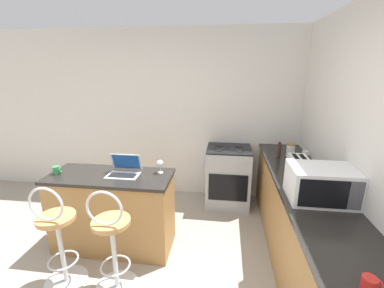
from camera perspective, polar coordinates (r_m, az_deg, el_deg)
name	(u,v)px	position (r m, az deg, el deg)	size (l,w,h in m)	color
wall_back	(173,115)	(4.09, -4.28, 6.35)	(12.00, 0.06, 2.60)	silver
breakfast_bar	(113,211)	(3.15, -17.09, -14.06)	(1.35, 0.57, 0.90)	#9E703D
counter_right	(302,224)	(3.03, 23.20, -16.06)	(0.60, 2.93, 0.90)	#9E703D
bar_stool_near	(58,238)	(2.81, -27.60, -18.07)	(0.40, 0.40, 1.06)	silver
bar_stool_far	(112,243)	(2.57, -17.31, -20.28)	(0.40, 0.40, 1.06)	silver
laptop	(124,169)	(2.91, -14.78, -5.46)	(0.34, 0.26, 0.22)	#B7BABF
microwave	(321,184)	(2.52, 26.77, -7.91)	(0.54, 0.41, 0.30)	white
toaster	(299,164)	(3.10, 22.59, -4.22)	(0.21, 0.30, 0.18)	silver
stove_range	(228,177)	(3.93, 7.98, -7.20)	(0.64, 0.58, 0.91)	#9EA3A8
pepper_mill	(279,151)	(3.45, 18.75, -1.42)	(0.05, 0.05, 0.23)	#331E14
storage_jar	(291,150)	(3.59, 21.06, -1.24)	(0.11, 0.11, 0.18)	silver
mug_red	(370,285)	(1.76, 34.75, -24.32)	(0.09, 0.08, 0.09)	red
mug_green	(57,170)	(3.19, -27.86, -5.16)	(0.09, 0.08, 0.09)	#338447
wine_glass_short	(160,164)	(2.85, -7.11, -4.39)	(0.08, 0.08, 0.15)	silver
mug_white	(305,154)	(3.65, 23.88, -2.08)	(0.09, 0.07, 0.09)	white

